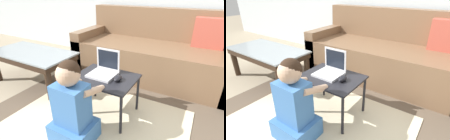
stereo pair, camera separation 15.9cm
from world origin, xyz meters
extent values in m
plane|color=gray|center=(0.00, 0.00, 0.00)|extent=(16.00, 16.00, 0.00)
cube|color=brown|center=(-0.08, -0.09, 0.00)|extent=(2.18, 1.72, 0.01)
cube|color=beige|center=(-0.08, -0.09, 0.01)|extent=(1.57, 1.24, 0.00)
cube|color=brown|center=(0.02, 1.15, 0.23)|extent=(2.07, 0.87, 0.46)
cube|color=brown|center=(0.02, 1.50, 0.68)|extent=(2.07, 0.19, 0.43)
cube|color=brown|center=(-0.94, 1.15, 0.29)|extent=(0.16, 0.87, 0.58)
cube|color=#B24C3D|center=(0.68, 1.33, 0.64)|extent=(0.36, 0.14, 0.36)
cube|color=gray|center=(-1.22, 0.23, 0.41)|extent=(1.08, 0.54, 0.02)
cube|color=black|center=(-1.22, 0.23, 0.37)|extent=(1.04, 0.52, 0.07)
cylinder|color=black|center=(-1.70, 0.02, 0.20)|extent=(0.07, 0.07, 0.40)
cylinder|color=black|center=(-0.73, 0.02, 0.20)|extent=(0.07, 0.07, 0.40)
cylinder|color=black|center=(-1.70, 0.45, 0.20)|extent=(0.07, 0.07, 0.40)
cylinder|color=black|center=(-0.73, 0.45, 0.20)|extent=(0.07, 0.07, 0.40)
cube|color=black|center=(-0.08, 0.12, 0.39)|extent=(0.56, 0.42, 0.02)
cylinder|color=black|center=(-0.34, -0.07, 0.19)|extent=(0.02, 0.02, 0.39)
cylinder|color=black|center=(0.17, -0.07, 0.19)|extent=(0.02, 0.02, 0.39)
cylinder|color=black|center=(-0.34, 0.31, 0.19)|extent=(0.02, 0.02, 0.39)
cylinder|color=black|center=(0.17, 0.31, 0.19)|extent=(0.02, 0.02, 0.39)
cube|color=silver|center=(-0.12, 0.13, 0.41)|extent=(0.24, 0.22, 0.02)
cube|color=silver|center=(-0.12, 0.11, 0.42)|extent=(0.20, 0.13, 0.00)
cube|color=silver|center=(-0.12, 0.24, 0.53)|extent=(0.24, 0.01, 0.21)
cube|color=black|center=(-0.12, 0.24, 0.53)|extent=(0.21, 0.00, 0.17)
ellipsoid|color=black|center=(0.05, 0.11, 0.42)|extent=(0.06, 0.11, 0.04)
cube|color=#3D70B2|center=(-0.13, -0.30, 0.09)|extent=(0.33, 0.28, 0.17)
cube|color=#3D70B2|center=(-0.13, -0.30, 0.34)|extent=(0.25, 0.18, 0.34)
sphere|color=tan|center=(-0.13, -0.30, 0.60)|extent=(0.17, 0.17, 0.17)
sphere|color=black|center=(-0.13, -0.29, 0.62)|extent=(0.17, 0.17, 0.17)
cylinder|color=tan|center=(-0.25, -0.17, 0.43)|extent=(0.06, 0.27, 0.14)
cylinder|color=tan|center=(-0.02, -0.17, 0.43)|extent=(0.06, 0.27, 0.14)
camera|label=1|loc=(0.65, -1.10, 1.13)|focal=28.00mm
camera|label=2|loc=(0.79, -1.01, 1.13)|focal=28.00mm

